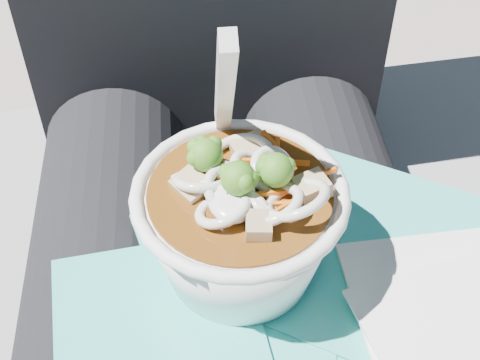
{
  "coord_description": "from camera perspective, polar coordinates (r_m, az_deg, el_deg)",
  "views": [
    {
      "loc": [
        -0.02,
        -0.29,
        0.98
      ],
      "look_at": [
        0.01,
        -0.01,
        0.69
      ],
      "focal_mm": 50.0,
      "sensor_mm": 36.0,
      "label": 1
    }
  ],
  "objects": [
    {
      "name": "stone_ledge",
      "position": [
        0.87,
        -1.36,
        -14.19
      ],
      "size": [
        1.04,
        0.59,
        0.44
      ],
      "primitive_type": "cube",
      "rotation": [
        0.0,
        0.0,
        0.1
      ],
      "color": "slate",
      "rests_on": "ground"
    },
    {
      "name": "lap",
      "position": [
        0.55,
        -0.64,
        -12.39
      ],
      "size": [
        0.34,
        0.48,
        0.14
      ],
      "color": "black",
      "rests_on": "stone_ledge"
    },
    {
      "name": "person_body",
      "position": [
        0.58,
        -1.46,
        -3.15
      ],
      "size": [
        0.34,
        0.94,
        0.98
      ],
      "color": "black",
      "rests_on": "ground"
    },
    {
      "name": "plastic_bag",
      "position": [
        0.47,
        5.89,
        -9.96
      ],
      "size": [
        0.37,
        0.31,
        0.02
      ],
      "color": "#29AEA2",
      "rests_on": "lap"
    },
    {
      "name": "napkins",
      "position": [
        0.47,
        17.96,
        -11.26
      ],
      "size": [
        0.14,
        0.15,
        0.01
      ],
      "color": "white",
      "rests_on": "plastic_bag"
    },
    {
      "name": "udon_bowl",
      "position": [
        0.44,
        0.04,
        -3.36
      ],
      "size": [
        0.17,
        0.17,
        0.19
      ],
      "color": "white",
      "rests_on": "plastic_bag"
    }
  ]
}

